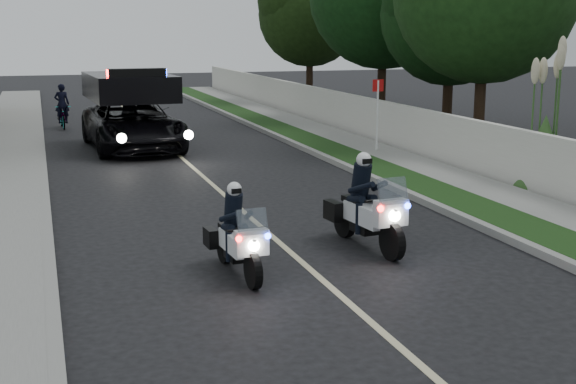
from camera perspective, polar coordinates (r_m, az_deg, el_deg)
ground at (r=12.52m, az=2.30°, el=-6.27°), size 120.00×120.00×0.00m
curb_right at (r=23.03m, az=3.37°, el=2.28°), size 0.20×60.00×0.15m
grass_verge at (r=23.28m, az=4.98°, el=2.37°), size 1.20×60.00×0.16m
sidewalk_right at (r=23.81m, az=7.87°, el=2.51°), size 1.40×60.00×0.16m
property_wall at (r=24.16m, az=10.06°, el=4.18°), size 0.22×60.00×1.50m
curb_left at (r=21.51m, az=-17.47°, el=1.07°), size 0.20×60.00×0.15m
lane_marking at (r=21.91m, az=-6.69°, el=1.54°), size 0.12×50.00×0.01m
police_moto_left at (r=12.68m, az=-3.69°, el=-6.05°), size 0.75×1.82×1.51m
police_moto_right at (r=14.25m, az=5.74°, el=-4.07°), size 0.96×2.12×1.74m
police_suv at (r=26.28m, az=-11.24°, el=3.09°), size 3.09×6.09×2.89m
bicycle at (r=32.59m, az=-16.14°, el=4.51°), size 0.70×1.79×0.93m
cyclist at (r=32.59m, az=-16.14°, el=4.51°), size 0.60×0.43×1.57m
sign_post at (r=24.82m, az=6.50°, el=2.74°), size 0.40×0.40×2.45m
pampas_far at (r=20.20m, az=18.07°, el=0.14°), size 1.50×1.50×4.14m
tree_right_b at (r=26.62m, az=13.71°, el=3.09°), size 6.10×6.10×9.94m
tree_right_c at (r=29.72m, az=11.50°, el=4.07°), size 5.91×5.91×8.57m
tree_right_d at (r=33.60m, az=6.80°, el=5.10°), size 6.58×6.58×10.35m
tree_right_e at (r=41.99m, az=1.58°, el=6.51°), size 5.84×5.84×9.02m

